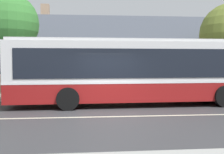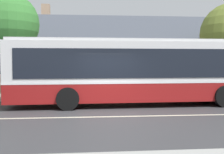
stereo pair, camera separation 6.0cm
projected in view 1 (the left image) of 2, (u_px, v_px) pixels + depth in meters
ground_plane at (113, 117)px, 10.78m from camera, size 300.00×300.00×0.00m
sidewalk_far at (103, 96)px, 16.73m from camera, size 60.00×3.00×0.15m
lane_divider_stripe at (113, 117)px, 10.78m from camera, size 60.00×0.16×0.01m
community_building at (118, 64)px, 24.31m from camera, size 23.34×10.19×7.05m
transit_bus at (139, 70)px, 13.71m from camera, size 12.47×3.02×3.15m
bench_by_building at (18, 88)px, 16.06m from camera, size 1.58×0.51×0.94m
street_tree_secondary at (8, 24)px, 16.33m from camera, size 3.57×3.57×6.10m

